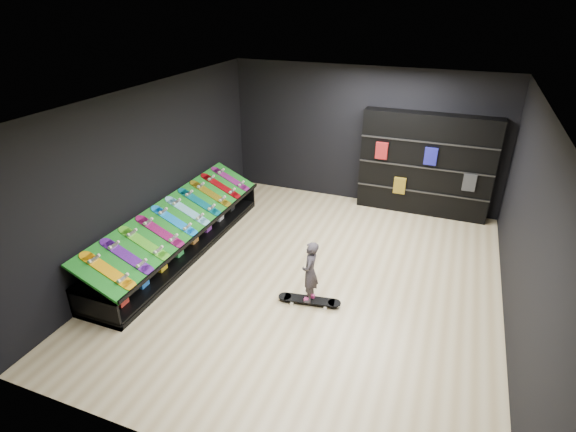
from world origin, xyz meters
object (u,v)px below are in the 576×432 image
(display_rack, at_px, (181,239))
(floor_skateboard, at_px, (309,301))
(child, at_px, (310,283))
(back_shelving, at_px, (425,165))

(display_rack, height_order, floor_skateboard, display_rack)
(child, bearing_deg, floor_skateboard, 0.00)
(display_rack, xyz_separation_m, back_shelving, (3.94, 3.32, 0.84))
(back_shelving, bearing_deg, child, -106.82)
(back_shelving, bearing_deg, floor_skateboard, -106.82)
(display_rack, bearing_deg, back_shelving, 40.09)
(display_rack, relative_size, child, 7.48)
(back_shelving, xyz_separation_m, floor_skateboard, (-1.20, -3.99, -1.04))
(display_rack, distance_m, floor_skateboard, 2.83)
(display_rack, height_order, child, child)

